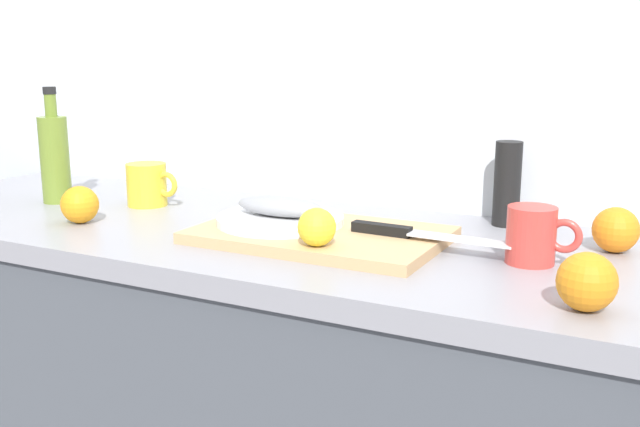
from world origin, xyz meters
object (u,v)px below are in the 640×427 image
object	(u,v)px
white_plate	(280,220)
fish_fillet	(280,206)
orange_0	(80,205)
pepper_mill	(507,184)
coffee_mug_1	(148,185)
cutting_board	(320,235)
chef_knife	(409,233)
lemon_0	(317,227)
olive_oil_bottle	(55,157)
coffee_mug_0	(533,235)

from	to	relation	value
white_plate	fish_fillet	xyz separation A→B (m)	(0.00, 0.00, 0.03)
orange_0	pepper_mill	world-z (taller)	pepper_mill
coffee_mug_1	cutting_board	bearing A→B (deg)	-11.47
chef_knife	orange_0	size ratio (longest dim) A/B	3.89
chef_knife	pepper_mill	world-z (taller)	pepper_mill
fish_fillet	orange_0	size ratio (longest dim) A/B	2.40
lemon_0	fish_fillet	bearing A→B (deg)	140.53
olive_oil_bottle	coffee_mug_1	distance (m)	0.23
olive_oil_bottle	coffee_mug_0	distance (m)	1.06
chef_knife	olive_oil_bottle	size ratio (longest dim) A/B	1.12
fish_fillet	coffee_mug_1	bearing A→B (deg)	167.24
cutting_board	coffee_mug_1	world-z (taller)	coffee_mug_1
pepper_mill	white_plate	bearing A→B (deg)	-143.82
lemon_0	coffee_mug_0	bearing A→B (deg)	21.68
lemon_0	white_plate	bearing A→B (deg)	140.53
fish_fillet	pepper_mill	xyz separation A→B (m)	(0.36, 0.26, 0.03)
white_plate	lemon_0	xyz separation A→B (m)	(0.14, -0.11, 0.02)
coffee_mug_0	orange_0	xyz separation A→B (m)	(-0.86, -0.12, -0.01)
olive_oil_bottle	white_plate	bearing A→B (deg)	-2.39
lemon_0	coffee_mug_1	xyz separation A→B (m)	(-0.53, 0.20, -0.00)
cutting_board	coffee_mug_0	bearing A→B (deg)	4.07
coffee_mug_1	orange_0	world-z (taller)	coffee_mug_1
chef_knife	coffee_mug_1	size ratio (longest dim) A/B	2.28
coffee_mug_1	orange_0	size ratio (longest dim) A/B	1.71
cutting_board	fish_fillet	size ratio (longest dim) A/B	2.47
lemon_0	orange_0	world-z (taller)	lemon_0
olive_oil_bottle	lemon_0	bearing A→B (deg)	-10.51
cutting_board	pepper_mill	world-z (taller)	pepper_mill
white_plate	coffee_mug_0	world-z (taller)	coffee_mug_0
chef_knife	coffee_mug_0	size ratio (longest dim) A/B	2.45
cutting_board	orange_0	size ratio (longest dim) A/B	5.91
cutting_board	fish_fillet	xyz separation A→B (m)	(-0.09, 0.01, 0.04)
fish_fillet	pepper_mill	distance (m)	0.45
lemon_0	orange_0	size ratio (longest dim) A/B	0.86
fish_fillet	orange_0	bearing A→B (deg)	-165.16
lemon_0	cutting_board	bearing A→B (deg)	114.61
white_plate	fish_fillet	distance (m)	0.03
orange_0	lemon_0	bearing A→B (deg)	-0.58
fish_fillet	coffee_mug_0	world-z (taller)	coffee_mug_0
fish_fillet	pepper_mill	bearing A→B (deg)	36.18
cutting_board	fish_fillet	world-z (taller)	fish_fillet
orange_0	olive_oil_bottle	bearing A→B (deg)	146.78
chef_knife	lemon_0	xyz separation A→B (m)	(-0.12, -0.12, 0.02)
orange_0	pepper_mill	distance (m)	0.85
olive_oil_bottle	cutting_board	bearing A→B (deg)	-2.80
coffee_mug_1	white_plate	bearing A→B (deg)	-12.76
lemon_0	orange_0	xyz separation A→B (m)	(-0.54, 0.01, -0.01)
fish_fillet	coffee_mug_1	size ratio (longest dim) A/B	1.40
white_plate	orange_0	size ratio (longest dim) A/B	3.20
coffee_mug_1	coffee_mug_0	bearing A→B (deg)	-4.76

